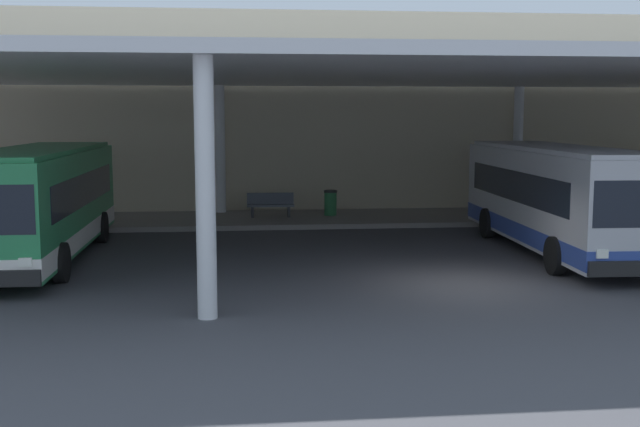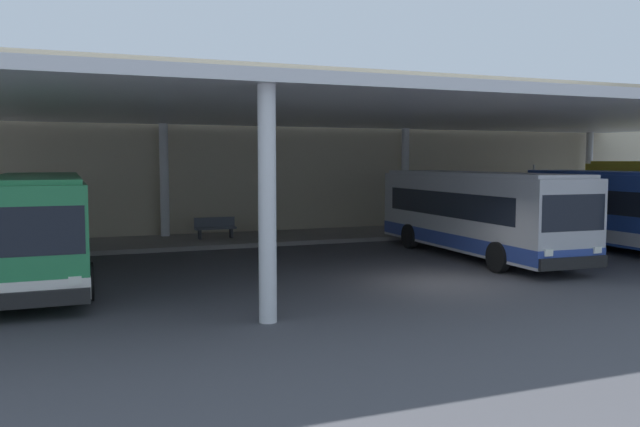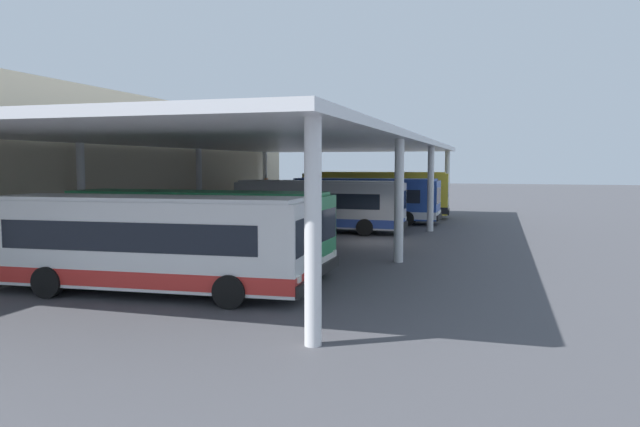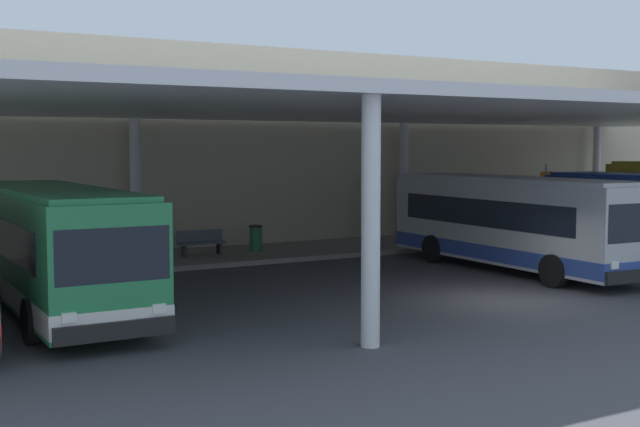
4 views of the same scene
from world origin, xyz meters
The scene contains 9 objects.
ground_plane centered at (0.00, 0.00, 0.00)m, with size 200.00×200.00×0.00m, color #47474C.
platform_kerb centered at (0.00, 11.75, 0.09)m, with size 42.00×4.50×0.18m, color gray.
station_building_facade centered at (0.00, 15.00, 4.16)m, with size 48.00×1.60×8.32m, color #C1B293.
canopy_shelter centered at (0.00, 5.50, 5.31)m, with size 40.00×17.00×5.55m.
bus_second_bay centered at (-11.08, 4.48, 1.66)m, with size 2.76×10.54×3.17m.
bus_middle_bay centered at (3.91, 4.07, 1.66)m, with size 2.96×10.61×3.17m.
bench_waiting centered at (-4.24, 11.82, 0.66)m, with size 1.80×0.45×0.92m.
trash_bin centered at (-1.88, 12.06, 0.68)m, with size 0.52×0.52×0.98m.
banner_sign centered at (12.34, 10.94, 1.98)m, with size 0.70×0.12×3.20m.
Camera 4 is at (-15.58, -16.76, 4.18)m, focal length 46.40 mm.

